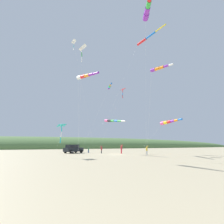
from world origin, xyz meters
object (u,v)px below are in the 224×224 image
at_px(kite_windsock_checkered_midright, 146,38).
at_px(kite_delta_small_distant, 82,48).
at_px(kite_windsock_long_streamer_left, 84,76).
at_px(parked_car, 73,149).
at_px(kite_delta_rainbow_low_near, 74,42).
at_px(kite_windsock_blue_topmost, 112,121).
at_px(kite_windsock_orange_high_right, 148,9).
at_px(kite_delta_striped_overhead, 61,125).
at_px(person_adult_flyer, 121,149).
at_px(kite_windsock_yellow_midlevel, 159,68).
at_px(kite_windsock_long_streamer_right, 168,122).
at_px(person_bystander_far, 147,150).
at_px(kite_delta_red_high_left, 123,90).
at_px(person_child_green_jacket, 101,149).
at_px(cooler_box, 72,153).
at_px(kite_windsock_white_trailing, 109,87).
at_px(person_child_grey_jacket, 89,149).

height_order(kite_windsock_checkered_midright, kite_delta_small_distant, kite_windsock_checkered_midright).
bearing_deg(kite_windsock_long_streamer_left, parked_car, 171.20).
relative_size(kite_windsock_long_streamer_left, kite_delta_rainbow_low_near, 0.82).
bearing_deg(kite_windsock_blue_topmost, kite_delta_rainbow_low_near, -86.98).
distance_m(kite_windsock_orange_high_right, kite_delta_striped_overhead, 19.78).
relative_size(kite_windsock_orange_high_right, kite_windsock_blue_topmost, 1.47).
distance_m(kite_windsock_blue_topmost, kite_windsock_checkered_midright, 17.11).
xyz_separation_m(parked_car, person_adult_flyer, (6.33, 8.67, 0.07)).
height_order(kite_windsock_yellow_midlevel, kite_delta_striped_overhead, kite_windsock_yellow_midlevel).
height_order(person_adult_flyer, kite_windsock_long_streamer_left, kite_windsock_long_streamer_left).
bearing_deg(kite_windsock_long_streamer_right, person_adult_flyer, -134.53).
distance_m(person_bystander_far, kite_windsock_yellow_midlevel, 17.31).
distance_m(kite_windsock_orange_high_right, kite_windsock_yellow_midlevel, 8.40).
distance_m(parked_car, kite_delta_red_high_left, 16.85).
bearing_deg(kite_windsock_long_streamer_right, kite_windsock_orange_high_right, -49.06).
bearing_deg(kite_windsock_blue_topmost, kite_windsock_long_streamer_left, -41.05).
relative_size(person_child_green_jacket, kite_windsock_checkered_midright, 0.07).
bearing_deg(kite_delta_red_high_left, kite_windsock_long_streamer_right, 64.05).
distance_m(kite_windsock_long_streamer_right, kite_windsock_long_streamer_left, 19.41).
bearing_deg(cooler_box, parked_car, 164.45).
bearing_deg(parked_car, kite_windsock_orange_high_right, 9.38).
height_order(person_bystander_far, kite_windsock_white_trailing, kite_windsock_white_trailing).
height_order(kite_windsock_yellow_midlevel, kite_windsock_white_trailing, kite_windsock_white_trailing).
xyz_separation_m(cooler_box, person_child_grey_jacket, (-2.41, 4.20, 0.55)).
relative_size(parked_car, kite_delta_rainbow_low_near, 0.22).
bearing_deg(cooler_box, kite_windsock_yellow_midlevel, 13.34).
bearing_deg(kite_windsock_white_trailing, kite_windsock_checkered_midright, 26.98).
distance_m(person_adult_flyer, person_child_grey_jacket, 8.30).
distance_m(kite_windsock_white_trailing, kite_delta_small_distant, 10.04).
relative_size(kite_windsock_long_streamer_right, kite_delta_rainbow_low_near, 0.38).
height_order(cooler_box, kite_windsock_long_streamer_right, kite_windsock_long_streamer_right).
distance_m(kite_windsock_long_streamer_right, kite_windsock_white_trailing, 14.06).
bearing_deg(kite_delta_small_distant, kite_delta_red_high_left, 103.96).
distance_m(person_adult_flyer, kite_windsock_white_trailing, 13.34).
bearing_deg(kite_windsock_blue_topmost, person_child_green_jacket, -175.76).
distance_m(kite_windsock_long_streamer_left, kite_delta_rainbow_low_near, 13.83).
distance_m(kite_windsock_long_streamer_right, kite_windsock_checkered_midright, 16.59).
distance_m(person_adult_flyer, kite_delta_striped_overhead, 15.13).
bearing_deg(kite_delta_rainbow_low_near, person_child_green_jacket, 122.34).
xyz_separation_m(person_child_grey_jacket, kite_windsock_yellow_midlevel, (24.08, 0.94, 9.92)).
height_order(kite_delta_rainbow_low_near, kite_delta_red_high_left, kite_delta_rainbow_low_near).
distance_m(kite_windsock_long_streamer_left, kite_delta_small_distant, 10.14).
xyz_separation_m(parked_car, kite_windsock_long_streamer_right, (13.05, 15.51, 5.24)).
height_order(person_child_green_jacket, kite_delta_small_distant, kite_delta_small_distant).
bearing_deg(kite_windsock_yellow_midlevel, kite_windsock_white_trailing, 175.77).
distance_m(kite_delta_striped_overhead, kite_windsock_checkered_midright, 22.52).
height_order(person_child_grey_jacket, kite_delta_red_high_left, kite_delta_red_high_left).
distance_m(person_child_green_jacket, kite_windsock_white_trailing, 13.49).
xyz_separation_m(person_bystander_far, kite_windsock_yellow_midlevel, (12.51, -6.91, 9.77)).
distance_m(person_adult_flyer, kite_windsock_checkered_midright, 22.35).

